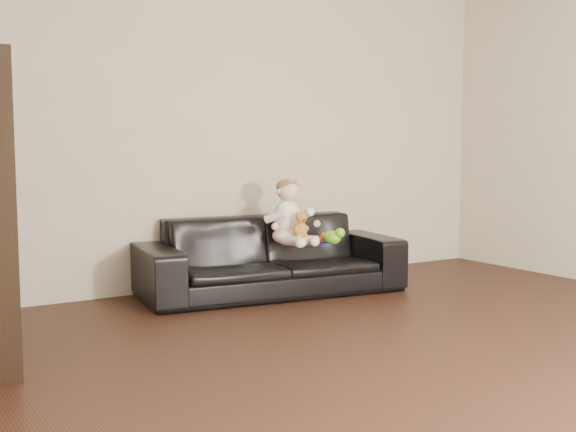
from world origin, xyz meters
TOP-DOWN VIEW (x-y plane):
  - floor at (0.00, 0.00)m, footprint 5.50×5.50m
  - wall_back at (0.00, 2.75)m, footprint 5.00×0.00m
  - sofa at (-0.01, 2.25)m, footprint 2.10×1.04m
  - baby at (0.08, 2.14)m, footprint 0.38×0.46m
  - teddy_bear at (0.09, 1.99)m, footprint 0.14×0.14m
  - toy_green at (0.38, 1.98)m, footprint 0.18×0.20m
  - toy_rattle at (0.35, 2.05)m, footprint 0.09×0.09m
  - toy_blue_disc at (0.34, 2.01)m, footprint 0.12×0.12m

SIDE VIEW (x-z plane):
  - floor at x=0.00m, z-range 0.00..0.00m
  - sofa at x=-0.01m, z-range 0.00..0.59m
  - toy_blue_disc at x=0.34m, z-range 0.39..0.40m
  - toy_rattle at x=0.35m, z-range 0.39..0.46m
  - toy_green at x=0.38m, z-range 0.39..0.50m
  - teddy_bear at x=0.09m, z-range 0.45..0.65m
  - baby at x=0.08m, z-range 0.36..0.86m
  - wall_back at x=0.00m, z-range -1.20..3.80m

